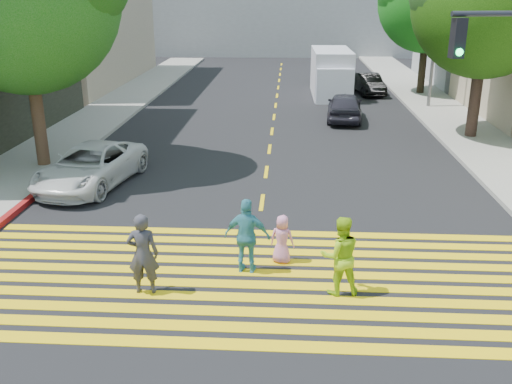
# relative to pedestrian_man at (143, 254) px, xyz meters

# --- Properties ---
(ground) EXTENTS (120.00, 120.00, 0.00)m
(ground) POSITION_rel_pedestrian_man_xyz_m (2.17, -0.57, -0.88)
(ground) COLOR black
(sidewalk_left) EXTENTS (3.00, 40.00, 0.15)m
(sidewalk_left) POSITION_rel_pedestrian_man_xyz_m (-6.33, 21.43, -0.80)
(sidewalk_left) COLOR gray
(sidewalk_left) RESTS_ON ground
(sidewalk_right) EXTENTS (3.00, 60.00, 0.15)m
(sidewalk_right) POSITION_rel_pedestrian_man_xyz_m (10.67, 14.43, -0.80)
(sidewalk_right) COLOR gray
(sidewalk_right) RESTS_ON ground
(curb_red) EXTENTS (0.20, 8.00, 0.16)m
(curb_red) POSITION_rel_pedestrian_man_xyz_m (-4.73, 5.43, -0.80)
(curb_red) COLOR maroon
(curb_red) RESTS_ON ground
(crosswalk) EXTENTS (13.40, 5.30, 0.01)m
(crosswalk) POSITION_rel_pedestrian_man_xyz_m (2.17, 0.71, -0.87)
(crosswalk) COLOR yellow
(crosswalk) RESTS_ON ground
(lane_line) EXTENTS (0.12, 34.40, 0.01)m
(lane_line) POSITION_rel_pedestrian_man_xyz_m (2.17, 21.93, -0.87)
(lane_line) COLOR yellow
(lane_line) RESTS_ON ground
(building_left_tan) EXTENTS (12.00, 16.00, 10.00)m
(building_left_tan) POSITION_rel_pedestrian_man_xyz_m (-13.83, 27.43, 4.12)
(building_left_tan) COLOR tan
(building_left_tan) RESTS_ON ground
(building_right_grey) EXTENTS (10.00, 10.00, 10.00)m
(building_right_grey) POSITION_rel_pedestrian_man_xyz_m (17.17, 29.43, 4.12)
(building_right_grey) COLOR gray
(building_right_grey) RESTS_ON ground
(pedestrian_man) EXTENTS (0.67, 0.46, 1.76)m
(pedestrian_man) POSITION_rel_pedestrian_man_xyz_m (0.00, 0.00, 0.00)
(pedestrian_man) COLOR #35343D
(pedestrian_man) RESTS_ON ground
(pedestrian_woman) EXTENTS (0.92, 0.76, 1.70)m
(pedestrian_woman) POSITION_rel_pedestrian_man_xyz_m (4.02, 0.21, -0.03)
(pedestrian_woman) COLOR #9FD118
(pedestrian_woman) RESTS_ON ground
(pedestrian_child) EXTENTS (0.64, 0.50, 1.15)m
(pedestrian_child) POSITION_rel_pedestrian_man_xyz_m (2.82, 1.57, -0.30)
(pedestrian_child) COLOR pink
(pedestrian_child) RESTS_ON ground
(pedestrian_extra) EXTENTS (1.05, 0.54, 1.72)m
(pedestrian_extra) POSITION_rel_pedestrian_man_xyz_m (2.06, 1.05, -0.02)
(pedestrian_extra) COLOR teal
(pedestrian_extra) RESTS_ON ground
(white_sedan) EXTENTS (2.93, 4.98, 1.30)m
(white_sedan) POSITION_rel_pedestrian_man_xyz_m (-3.38, 6.69, -0.23)
(white_sedan) COLOR silver
(white_sedan) RESTS_ON ground
(dark_car_near) EXTENTS (1.94, 4.12, 1.36)m
(dark_car_near) POSITION_rel_pedestrian_man_xyz_m (5.56, 16.87, -0.20)
(dark_car_near) COLOR #212029
(dark_car_near) RESTS_ON ground
(silver_car) EXTENTS (2.11, 4.35, 1.22)m
(silver_car) POSITION_rel_pedestrian_man_xyz_m (5.67, 28.18, -0.27)
(silver_car) COLOR #A9A9A9
(silver_car) RESTS_ON ground
(dark_car_parked) EXTENTS (1.79, 3.84, 1.22)m
(dark_car_parked) POSITION_rel_pedestrian_man_xyz_m (7.63, 24.30, -0.27)
(dark_car_parked) COLOR black
(dark_car_parked) RESTS_ON ground
(white_van) EXTENTS (2.22, 5.68, 2.67)m
(white_van) POSITION_rel_pedestrian_man_xyz_m (5.33, 23.50, 0.39)
(white_van) COLOR silver
(white_van) RESTS_ON ground
(street_lamp) EXTENTS (2.14, 0.35, 9.45)m
(street_lamp) POSITION_rel_pedestrian_man_xyz_m (10.04, 19.98, 4.55)
(street_lamp) COLOR slate
(street_lamp) RESTS_ON ground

